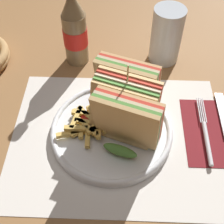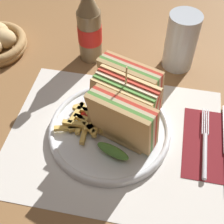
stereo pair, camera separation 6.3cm
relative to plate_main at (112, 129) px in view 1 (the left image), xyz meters
name	(u,v)px [view 1 (the left image)]	position (x,y,z in m)	size (l,w,h in m)	color
ground_plane	(100,133)	(-0.02, 0.00, -0.01)	(4.00, 4.00, 0.00)	olive
placemat	(117,138)	(0.01, -0.01, -0.01)	(0.43, 0.34, 0.00)	silver
plate_main	(112,129)	(0.00, 0.00, 0.00)	(0.25, 0.25, 0.02)	white
club_sandwich	(127,104)	(0.03, 0.01, 0.07)	(0.14, 0.20, 0.16)	tan
fries_pile	(88,124)	(-0.05, 0.00, 0.02)	(0.12, 0.10, 0.02)	#E0B756
ketchup_blob	(92,118)	(-0.04, 0.01, 0.02)	(0.05, 0.04, 0.02)	maroon
napkin	(215,131)	(0.21, 0.01, -0.01)	(0.13, 0.17, 0.00)	maroon
fork	(206,136)	(0.19, -0.01, 0.00)	(0.02, 0.17, 0.01)	silver
coke_bottle_near	(75,30)	(-0.09, 0.22, 0.08)	(0.06, 0.06, 0.21)	#7A6647
glass_near	(166,38)	(0.12, 0.24, 0.05)	(0.07, 0.07, 0.14)	silver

